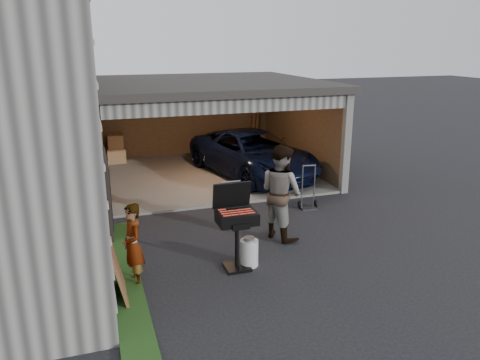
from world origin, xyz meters
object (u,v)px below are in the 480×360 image
Objects in this scene: propane_tank at (249,253)px; hand_truck at (308,200)px; bbq_grill at (236,220)px; man at (281,192)px; woman at (133,245)px; plywood_panel at (117,267)px; minivan at (253,156)px.

propane_tank is 0.45× the size of hand_truck.
bbq_grill is 3.70m from hand_truck.
hand_truck is (1.35, 1.40, -0.79)m from man.
propane_tank is (0.25, 0.00, -0.68)m from bbq_grill.
woman reaches higher than hand_truck.
man is (3.16, 1.11, 0.28)m from woman.
woman is 3.36m from man.
plywood_panel is 5.60m from hand_truck.
bbq_grill is at bearing 10.44° from plywood_panel.
bbq_grill is (1.84, 0.05, 0.21)m from woman.
bbq_grill is at bearing 79.68° from woman.
hand_truck is (2.67, 2.46, -0.72)m from bbq_grill.
woman is (-4.16, -5.61, 0.06)m from minivan.
woman is at bearing -178.68° from propane_tank.
man reaches higher than propane_tank.
man is 1.86× the size of plywood_panel.
hand_truck is (4.51, 2.50, -0.51)m from woman.
bbq_grill reaches higher than woman.
bbq_grill reaches higher than plywood_panel.
minivan is at bearing -33.53° from man.
propane_tank is at bearing -123.51° from minivan.
man is 1.70m from bbq_grill.
hand_truck is at bearing 45.37° from propane_tank.
propane_tank is 3.45m from hand_truck.
bbq_grill reaches higher than hand_truck.
plywood_panel is at bearing -140.52° from hand_truck.
man is at bearing 97.54° from woman.
woman is at bearing -178.55° from bbq_grill.
woman is 2.14m from propane_tank.
plywood_panel is 0.97× the size of hand_truck.
woman is 1.30× the size of hand_truck.
bbq_grill is at bearing 107.76° from man.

